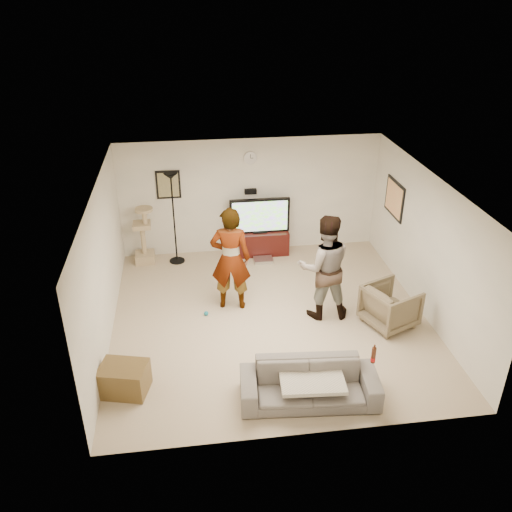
{
  "coord_description": "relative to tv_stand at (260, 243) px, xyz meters",
  "views": [
    {
      "loc": [
        -1.32,
        -7.78,
        5.4
      ],
      "look_at": [
        -0.23,
        0.2,
        1.16
      ],
      "focal_mm": 37.39,
      "sensor_mm": 36.0,
      "label": 1
    }
  ],
  "objects": [
    {
      "name": "tv_stand",
      "position": [
        0.0,
        0.0,
        0.0
      ],
      "size": [
        1.24,
        0.45,
        0.52
      ],
      "primitive_type": "cube",
      "color": "black",
      "rests_on": "floor"
    },
    {
      "name": "cat_tree",
      "position": [
        -2.47,
        -0.05,
        0.37
      ],
      "size": [
        0.41,
        0.41,
        1.25
      ],
      "primitive_type": "cube",
      "rotation": [
        0.0,
        0.0,
        0.04
      ],
      "color": "tan",
      "rests_on": "floor"
    },
    {
      "name": "side_table",
      "position": [
        -2.57,
        -4.08,
        -0.03
      ],
      "size": [
        0.77,
        0.65,
        0.45
      ],
      "primitive_type": "cube",
      "rotation": [
        0.0,
        0.0,
        -0.25
      ],
      "color": "brown",
      "rests_on": "floor"
    },
    {
      "name": "beer_bottle",
      "position": [
        0.95,
        -4.61,
        0.44
      ],
      "size": [
        0.06,
        0.06,
        0.25
      ],
      "primitive_type": "cylinder",
      "color": "#472112",
      "rests_on": "sofa"
    },
    {
      "name": "picture_back",
      "position": [
        -1.87,
        0.23,
        1.34
      ],
      "size": [
        0.42,
        0.03,
        0.52
      ],
      "primitive_type": "cube",
      "color": "#857D56",
      "rests_on": "wall_back"
    },
    {
      "name": "wall_right",
      "position": [
        2.58,
        -2.5,
        0.99
      ],
      "size": [
        0.04,
        5.5,
        2.5
      ],
      "primitive_type": "cube",
      "color": "beige",
      "rests_on": "floor"
    },
    {
      "name": "armchair",
      "position": [
        1.85,
        -2.96,
        0.11
      ],
      "size": [
        1.05,
        1.04,
        0.74
      ],
      "primitive_type": "imported",
      "rotation": [
        0.0,
        0.0,
        1.97
      ],
      "color": "brown",
      "rests_on": "floor"
    },
    {
      "name": "wall_front",
      "position": [
        -0.17,
        -5.25,
        0.99
      ],
      "size": [
        5.5,
        0.04,
        2.5
      ],
      "primitive_type": "cube",
      "color": "beige",
      "rests_on": "floor"
    },
    {
      "name": "throw_blanket",
      "position": [
        0.08,
        -4.61,
        0.13
      ],
      "size": [
        0.95,
        0.77,
        0.06
      ],
      "primitive_type": "cube",
      "rotation": [
        0.0,
        0.0,
        -0.08
      ],
      "color": "beige",
      "rests_on": "sofa"
    },
    {
      "name": "wall_speaker",
      "position": [
        -0.17,
        0.19,
        1.12
      ],
      "size": [
        0.25,
        0.1,
        0.1
      ],
      "primitive_type": "cube",
      "color": "black",
      "rests_on": "wall_back"
    },
    {
      "name": "ceiling",
      "position": [
        -0.17,
        -2.5,
        2.25
      ],
      "size": [
        5.5,
        5.5,
        0.02
      ],
      "primitive_type": "cube",
      "color": "white",
      "rests_on": "wall_back"
    },
    {
      "name": "console_box",
      "position": [
        0.03,
        -0.4,
        -0.22
      ],
      "size": [
        0.4,
        0.3,
        0.07
      ],
      "primitive_type": "cube",
      "color": "silver",
      "rests_on": "floor"
    },
    {
      "name": "wall_left",
      "position": [
        -2.92,
        -2.5,
        0.99
      ],
      "size": [
        0.04,
        5.5,
        2.5
      ],
      "primitive_type": "cube",
      "color": "beige",
      "rests_on": "floor"
    },
    {
      "name": "tv",
      "position": [
        0.0,
        0.0,
        0.64
      ],
      "size": [
        1.28,
        0.08,
        0.76
      ],
      "primitive_type": "cube",
      "color": "black",
      "rests_on": "tv_stand"
    },
    {
      "name": "picture_right",
      "position": [
        2.56,
        -0.9,
        1.24
      ],
      "size": [
        0.03,
        0.78,
        0.62
      ],
      "primitive_type": "cube",
      "color": "#FFA86D",
      "rests_on": "wall_right"
    },
    {
      "name": "floor",
      "position": [
        -0.17,
        -2.5,
        -0.27
      ],
      "size": [
        5.5,
        5.5,
        0.02
      ],
      "primitive_type": "cube",
      "color": "tan",
      "rests_on": "ground"
    },
    {
      "name": "tv_screen",
      "position": [
        0.0,
        -0.04,
        0.64
      ],
      "size": [
        1.18,
        0.01,
        0.67
      ],
      "primitive_type": "cube",
      "color": "#6DEA23",
      "rests_on": "tv"
    },
    {
      "name": "wall_back",
      "position": [
        -0.17,
        0.25,
        0.99
      ],
      "size": [
        5.5,
        0.04,
        2.5
      ],
      "primitive_type": "cube",
      "color": "beige",
      "rests_on": "floor"
    },
    {
      "name": "person_left",
      "position": [
        -0.81,
        -2.01,
        0.72
      ],
      "size": [
        0.78,
        0.57,
        1.95
      ],
      "primitive_type": "imported",
      "rotation": [
        0.0,
        0.0,
        2.98
      ],
      "color": "gray",
      "rests_on": "floor"
    },
    {
      "name": "floor_lamp",
      "position": [
        -1.8,
        -0.13,
        0.72
      ],
      "size": [
        0.32,
        0.32,
        1.96
      ],
      "primitive_type": "cylinder",
      "color": "black",
      "rests_on": "floor"
    },
    {
      "name": "person_right",
      "position": [
        0.76,
        -2.5,
        0.7
      ],
      "size": [
        0.97,
        0.78,
        1.92
      ],
      "primitive_type": "imported",
      "rotation": [
        0.0,
        0.0,
        3.09
      ],
      "color": "#445499",
      "rests_on": "floor"
    },
    {
      "name": "wall_clock",
      "position": [
        -0.17,
        0.22,
        1.84
      ],
      "size": [
        0.26,
        0.04,
        0.26
      ],
      "primitive_type": "cylinder",
      "rotation": [
        1.57,
        0.0,
        0.0
      ],
      "color": "silver",
      "rests_on": "wall_back"
    },
    {
      "name": "toy_ball",
      "position": [
        -1.29,
        -2.27,
        -0.22
      ],
      "size": [
        0.08,
        0.08,
        0.08
      ],
      "primitive_type": "sphere",
      "color": "#17758A",
      "rests_on": "floor"
    },
    {
      "name": "sofa",
      "position": [
        0.05,
        -4.61,
        0.03
      ],
      "size": [
        2.01,
        0.93,
        0.57
      ],
      "primitive_type": "imported",
      "rotation": [
        0.0,
        0.0,
        -0.08
      ],
      "color": "#625C57",
      "rests_on": "floor"
    }
  ]
}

